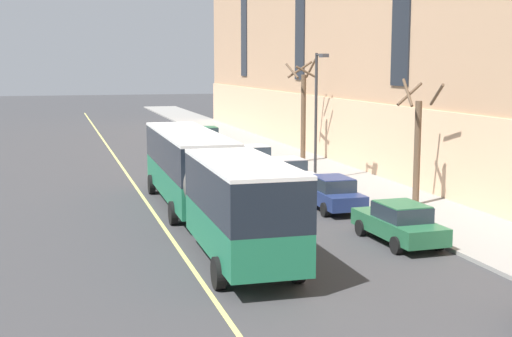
# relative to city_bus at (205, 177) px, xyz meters

# --- Properties ---
(ground_plane) EXTENTS (260.00, 260.00, 0.00)m
(ground_plane) POSITION_rel_city_bus_xyz_m (0.87, -0.91, -2.08)
(ground_plane) COLOR #38383A
(sidewalk) EXTENTS (4.92, 160.00, 0.15)m
(sidewalk) POSITION_rel_city_bus_xyz_m (10.09, 2.09, -2.01)
(sidewalk) COLOR gray
(sidewalk) RESTS_ON ground
(city_bus) EXTENTS (3.02, 19.92, 3.58)m
(city_bus) POSITION_rel_city_bus_xyz_m (0.00, 0.00, 0.00)
(city_bus) COLOR #1E704C
(city_bus) RESTS_ON ground
(parked_car_green_0) EXTENTS (2.00, 4.34, 1.56)m
(parked_car_green_0) POSITION_rel_city_bus_xyz_m (6.31, 29.09, -1.30)
(parked_car_green_0) COLOR #23603D
(parked_car_green_0) RESTS_ON ground
(parked_car_navy_1) EXTENTS (1.92, 4.77, 1.56)m
(parked_car_navy_1) POSITION_rel_city_bus_xyz_m (6.32, 1.83, -1.30)
(parked_car_navy_1) COLOR navy
(parked_car_navy_1) RESTS_ON ground
(parked_car_green_2) EXTENTS (2.04, 4.66, 1.56)m
(parked_car_green_2) POSITION_rel_city_bus_xyz_m (6.44, -4.72, -1.30)
(parked_car_green_2) COLOR #23603D
(parked_car_green_2) RESTS_ON ground
(parked_car_silver_4) EXTENTS (2.08, 4.72, 1.56)m
(parked_car_silver_4) POSITION_rel_city_bus_xyz_m (6.43, 8.69, -1.30)
(parked_car_silver_4) COLOR #B7B7BC
(parked_car_silver_4) RESTS_ON ground
(parked_car_white_5) EXTENTS (2.06, 4.33, 1.56)m
(parked_car_white_5) POSITION_rel_city_bus_xyz_m (6.36, 15.02, -1.30)
(parked_car_white_5) COLOR silver
(parked_car_white_5) RESTS_ON ground
(street_tree_mid_block) EXTENTS (1.92, 1.92, 5.89)m
(street_tree_mid_block) POSITION_rel_city_bus_xyz_m (10.32, 1.14, 0.99)
(street_tree_mid_block) COLOR brown
(street_tree_mid_block) RESTS_ON sidewalk
(street_tree_far_uptown) EXTENTS (1.95, 1.95, 6.91)m
(street_tree_far_uptown) POSITION_rel_city_bus_xyz_m (10.29, 16.81, 1.63)
(street_tree_far_uptown) COLOR brown
(street_tree_far_uptown) RESTS_ON sidewalk
(street_lamp) EXTENTS (0.36, 1.48, 7.15)m
(street_lamp) POSITION_rel_city_bus_xyz_m (8.23, 8.71, 2.43)
(street_lamp) COLOR #2D2D30
(street_lamp) RESTS_ON sidewalk
(lane_centerline) EXTENTS (0.16, 140.00, 0.01)m
(lane_centerline) POSITION_rel_city_bus_xyz_m (-1.70, 2.09, -2.08)
(lane_centerline) COLOR #E0D66B
(lane_centerline) RESTS_ON ground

